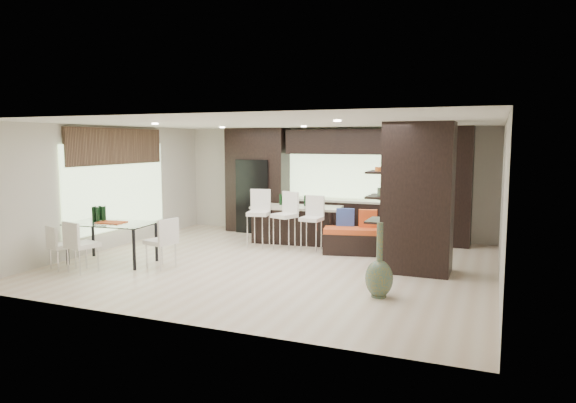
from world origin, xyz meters
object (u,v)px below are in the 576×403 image
at_px(stool_mid, 284,226).
at_px(stool_right, 311,229).
at_px(chair_near, 83,249).
at_px(chair_far, 62,249).
at_px(chair_end, 161,245).
at_px(kitchen_island, 297,224).
at_px(floor_vase, 379,260).
at_px(stool_left, 259,224).
at_px(dining_table, 112,243).
at_px(bench, 358,241).

bearing_deg(stool_mid, stool_right, 21.02).
bearing_deg(chair_near, chair_far, -170.21).
distance_m(stool_right, chair_end, 3.26).
distance_m(kitchen_island, chair_near, 4.80).
bearing_deg(floor_vase, stool_left, 140.50).
distance_m(floor_vase, dining_table, 5.30).
bearing_deg(stool_right, bench, 7.79).
relative_size(stool_mid, dining_table, 0.62).
xyz_separation_m(stool_left, stool_right, (1.26, 0.02, -0.04)).
bearing_deg(stool_right, floor_vase, -49.18).
height_order(stool_right, dining_table, stool_right).
bearing_deg(chair_end, kitchen_island, -11.33).
relative_size(stool_right, dining_table, 0.59).
relative_size(dining_table, chair_end, 1.87).
xyz_separation_m(chair_far, chair_end, (1.65, 0.75, 0.06)).
xyz_separation_m(stool_right, chair_end, (-2.08, -2.51, -0.04)).
relative_size(stool_right, floor_vase, 0.84).
height_order(floor_vase, chair_far, floor_vase).
relative_size(stool_left, chair_far, 1.36).
relative_size(stool_mid, chair_near, 1.17).
bearing_deg(stool_left, stool_mid, -11.13).
bearing_deg(stool_right, chair_end, -125.71).
bearing_deg(chair_end, stool_right, -26.97).
xyz_separation_m(stool_mid, chair_far, (-3.10, -3.25, -0.13)).
bearing_deg(dining_table, kitchen_island, 46.46).
height_order(dining_table, chair_far, dining_table).
bearing_deg(stool_mid, bench, 22.76).
distance_m(kitchen_island, bench, 1.78).
bearing_deg(stool_mid, chair_end, -100.18).
relative_size(stool_left, chair_end, 1.18).
bearing_deg(stool_left, chair_far, -138.93).
relative_size(kitchen_island, dining_table, 1.25).
height_order(stool_mid, chair_end, stool_mid).
bearing_deg(bench, stool_right, 171.24).
bearing_deg(stool_right, kitchen_island, 133.78).
height_order(stool_right, chair_near, stool_right).
bearing_deg(stool_mid, floor_vase, -25.54).
bearing_deg(kitchen_island, stool_mid, -96.10).
bearing_deg(stool_left, floor_vase, -51.09).
distance_m(chair_near, chair_far, 0.52).
height_order(stool_right, chair_end, stool_right).
height_order(kitchen_island, chair_far, kitchen_island).
relative_size(dining_table, chair_far, 2.16).
xyz_separation_m(stool_left, floor_vase, (3.33, -2.74, 0.06)).
xyz_separation_m(bench, dining_table, (-4.23, -2.58, 0.12)).
bearing_deg(kitchen_island, bench, -28.76).
bearing_deg(kitchen_island, dining_table, -134.51).
xyz_separation_m(floor_vase, chair_far, (-5.80, -0.50, -0.19)).
xyz_separation_m(stool_mid, stool_right, (0.63, 0.01, -0.03)).
bearing_deg(chair_near, bench, 51.49).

